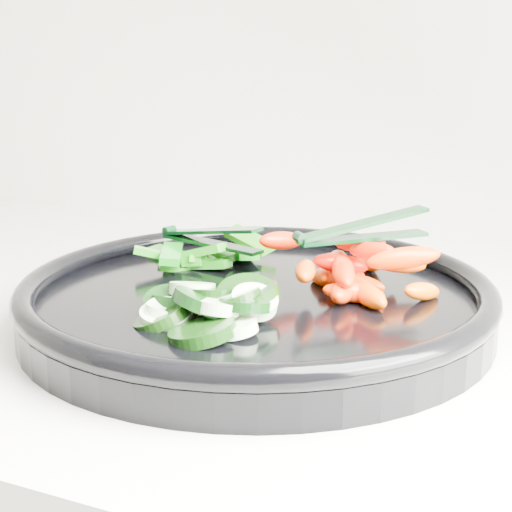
% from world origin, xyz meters
% --- Properties ---
extents(veggie_tray, '(0.49, 0.49, 0.04)m').
position_xyz_m(veggie_tray, '(0.45, 1.65, 0.95)').
color(veggie_tray, black).
rests_on(veggie_tray, counter).
extents(cucumber_pile, '(0.11, 0.12, 0.04)m').
position_xyz_m(cucumber_pile, '(0.43, 1.58, 0.96)').
color(cucumber_pile, black).
rests_on(cucumber_pile, veggie_tray).
extents(carrot_pile, '(0.15, 0.15, 0.05)m').
position_xyz_m(carrot_pile, '(0.52, 1.68, 0.97)').
color(carrot_pile, '#E81200').
rests_on(carrot_pile, veggie_tray).
extents(pepper_pile, '(0.12, 0.13, 0.04)m').
position_xyz_m(pepper_pile, '(0.37, 1.71, 0.96)').
color(pepper_pile, '#0C6F0A').
rests_on(pepper_pile, veggie_tray).
extents(tong_carrot, '(0.09, 0.09, 0.02)m').
position_xyz_m(tong_carrot, '(0.52, 1.69, 1.00)').
color(tong_carrot, black).
rests_on(tong_carrot, carrot_pile).
extents(tong_pepper, '(0.11, 0.05, 0.02)m').
position_xyz_m(tong_pepper, '(0.37, 1.71, 0.98)').
color(tong_pepper, black).
rests_on(tong_pepper, pepper_pile).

